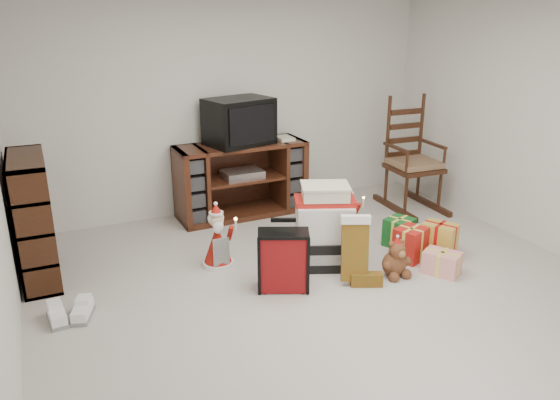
% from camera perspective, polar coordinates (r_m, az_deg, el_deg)
% --- Properties ---
extents(room, '(5.01, 5.01, 2.51)m').
position_cam_1_polar(room, '(4.43, 6.00, 4.54)').
color(room, beige).
rests_on(room, ground).
extents(tv_stand, '(1.55, 0.59, 0.88)m').
position_cam_1_polar(tv_stand, '(6.56, -4.06, 2.15)').
color(tv_stand, '#4C2515').
rests_on(tv_stand, floor).
extents(bookshelf, '(0.32, 0.95, 1.16)m').
position_cam_1_polar(bookshelf, '(5.43, -24.33, -2.00)').
color(bookshelf, '#371A0F').
rests_on(bookshelf, floor).
extents(rocking_chair, '(0.63, 0.98, 1.44)m').
position_cam_1_polar(rocking_chair, '(6.99, 13.44, 3.18)').
color(rocking_chair, '#371A0F').
rests_on(rocking_chair, floor).
extents(gift_pile, '(0.76, 0.66, 0.80)m').
position_cam_1_polar(gift_pile, '(5.29, 4.62, -3.22)').
color(gift_pile, black).
rests_on(gift_pile, floor).
extents(red_suitcase, '(0.48, 0.37, 0.65)m').
position_cam_1_polar(red_suitcase, '(4.83, 0.35, -6.33)').
color(red_suitcase, maroon).
rests_on(red_suitcase, floor).
extents(stocking, '(0.34, 0.25, 0.66)m').
position_cam_1_polar(stocking, '(4.95, 7.83, -5.21)').
color(stocking, '#0B661A').
rests_on(stocking, floor).
extents(teddy_bear, '(0.24, 0.21, 0.35)m').
position_cam_1_polar(teddy_bear, '(5.23, 11.93, -6.18)').
color(teddy_bear, brown).
rests_on(teddy_bear, floor).
extents(santa_figurine, '(0.27, 0.26, 0.56)m').
position_cam_1_polar(santa_figurine, '(6.07, 7.04, -1.64)').
color(santa_figurine, '#9D1910').
rests_on(santa_figurine, floor).
extents(mrs_claus_figurine, '(0.31, 0.30, 0.64)m').
position_cam_1_polar(mrs_claus_figurine, '(5.32, -6.57, -4.38)').
color(mrs_claus_figurine, '#9D1910').
rests_on(mrs_claus_figurine, floor).
extents(sneaker_pair, '(0.38, 0.33, 0.11)m').
position_cam_1_polar(sneaker_pair, '(4.79, -21.10, -11.02)').
color(sneaker_pair, white).
rests_on(sneaker_pair, floor).
extents(gift_cluster, '(0.61, 0.94, 0.28)m').
position_cam_1_polar(gift_cluster, '(5.65, 14.01, -4.54)').
color(gift_cluster, '#B01B14').
rests_on(gift_cluster, floor).
extents(crt_television, '(0.83, 0.69, 0.53)m').
position_cam_1_polar(crt_television, '(6.37, -4.29, 8.18)').
color(crt_television, black).
rests_on(crt_television, tv_stand).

